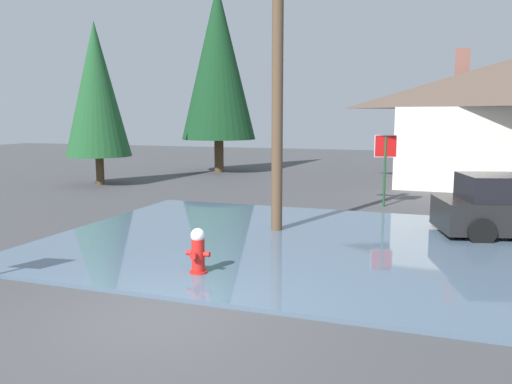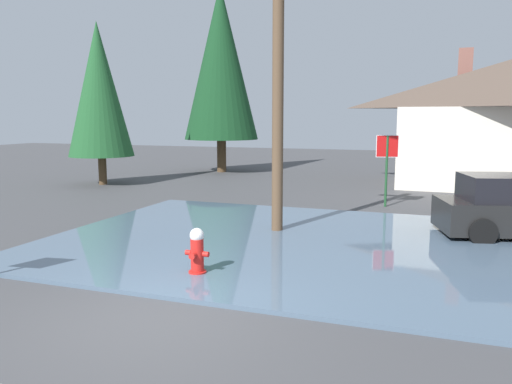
% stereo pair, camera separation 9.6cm
% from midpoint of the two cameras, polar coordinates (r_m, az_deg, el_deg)
% --- Properties ---
extents(ground_plane, '(80.00, 80.00, 0.10)m').
position_cam_midpoint_polar(ground_plane, '(7.91, -10.85, -13.81)').
color(ground_plane, '#424244').
extents(flood_puddle, '(11.62, 8.54, 0.08)m').
position_cam_midpoint_polar(flood_puddle, '(11.89, 5.20, -5.67)').
color(flood_puddle, '#4C6075').
rests_on(flood_puddle, ground).
extents(fire_hydrant, '(0.46, 0.39, 0.92)m').
position_cam_midpoint_polar(fire_hydrant, '(9.47, -6.31, -6.79)').
color(fire_hydrant, red).
rests_on(fire_hydrant, ground).
extents(utility_pole, '(1.60, 0.28, 7.62)m').
position_cam_midpoint_polar(utility_pole, '(12.74, 2.70, 13.15)').
color(utility_pole, brown).
rests_on(utility_pole, ground).
extents(stop_sign_far, '(0.70, 0.21, 2.34)m').
position_cam_midpoint_polar(stop_sign_far, '(17.13, 14.58, 3.93)').
color(stop_sign_far, '#1E4C28').
rests_on(stop_sign_far, ground).
extents(pine_tree_tall_left, '(2.77, 2.77, 6.92)m').
position_cam_midpoint_polar(pine_tree_tall_left, '(23.11, -17.01, 10.86)').
color(pine_tree_tall_left, '#4C3823').
rests_on(pine_tree_tall_left, ground).
extents(pine_tree_mid_left, '(3.90, 3.90, 9.74)m').
position_cam_midpoint_polar(pine_tree_mid_left, '(27.50, -3.86, 14.22)').
color(pine_tree_mid_left, '#4C3823').
rests_on(pine_tree_mid_left, ground).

